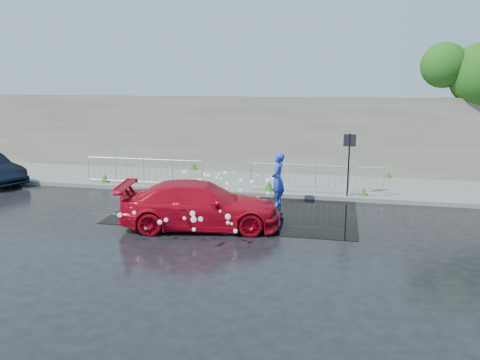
# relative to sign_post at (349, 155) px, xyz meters

# --- Properties ---
(ground) EXTENTS (90.00, 90.00, 0.00)m
(ground) POSITION_rel_sign_post_xyz_m (-4.20, -3.10, -1.72)
(ground) COLOR black
(ground) RESTS_ON ground
(pavement) EXTENTS (30.00, 4.00, 0.15)m
(pavement) POSITION_rel_sign_post_xyz_m (-4.20, 1.90, -1.65)
(pavement) COLOR #5E5D59
(pavement) RESTS_ON ground
(curb) EXTENTS (30.00, 0.25, 0.16)m
(curb) POSITION_rel_sign_post_xyz_m (-4.20, -0.10, -1.64)
(curb) COLOR #5E5D59
(curb) RESTS_ON ground
(retaining_wall) EXTENTS (30.00, 0.60, 3.50)m
(retaining_wall) POSITION_rel_sign_post_xyz_m (-4.20, 4.10, 0.18)
(retaining_wall) COLOR #5F5A50
(retaining_wall) RESTS_ON pavement
(puddle) EXTENTS (8.00, 5.00, 0.01)m
(puddle) POSITION_rel_sign_post_xyz_m (-3.70, -2.10, -1.72)
(puddle) COLOR black
(puddle) RESTS_ON ground
(sign_post) EXTENTS (0.45, 0.06, 2.50)m
(sign_post) POSITION_rel_sign_post_xyz_m (0.00, 0.00, 0.00)
(sign_post) COLOR black
(sign_post) RESTS_ON ground
(railing_left) EXTENTS (5.05, 0.05, 1.10)m
(railing_left) POSITION_rel_sign_post_xyz_m (-8.20, 0.25, -0.99)
(railing_left) COLOR silver
(railing_left) RESTS_ON pavement
(railing_right) EXTENTS (5.05, 0.05, 1.10)m
(railing_right) POSITION_rel_sign_post_xyz_m (-1.20, 0.25, -0.99)
(railing_right) COLOR silver
(railing_right) RESTS_ON pavement
(weeds) EXTENTS (12.17, 3.93, 0.39)m
(weeds) POSITION_rel_sign_post_xyz_m (-4.66, 1.35, -1.40)
(weeds) COLOR #204813
(weeds) RESTS_ON pavement
(water_spray) EXTENTS (3.61, 5.55, 0.96)m
(water_spray) POSITION_rel_sign_post_xyz_m (-4.26, -3.09, -0.98)
(water_spray) COLOR white
(water_spray) RESTS_ON ground
(red_car) EXTENTS (5.13, 2.81, 1.41)m
(red_car) POSITION_rel_sign_post_xyz_m (-4.39, -4.25, -1.02)
(red_car) COLOR #BA071A
(red_car) RESTS_ON ground
(person) EXTENTS (0.48, 0.71, 1.91)m
(person) POSITION_rel_sign_post_xyz_m (-2.44, -1.30, -0.77)
(person) COLOR blue
(person) RESTS_ON ground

